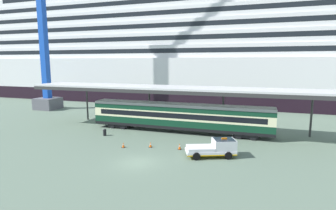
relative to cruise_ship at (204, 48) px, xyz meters
name	(u,v)px	position (x,y,z in m)	size (l,w,h in m)	color
ground_plane	(138,163)	(2.57, -46.90, -13.61)	(400.00, 400.00, 0.00)	#5A6E5D
cruise_ship	(204,48)	(0.00, 0.00, 0.00)	(159.76, 24.81, 41.17)	black
platform_canopy	(180,89)	(3.08, -33.50, -7.39)	(46.66, 6.00, 6.45)	silver
train_carriage	(179,116)	(3.08, -33.89, -11.29)	(25.91, 2.81, 4.11)	black
service_truck	(215,147)	(9.61, -42.56, -12.62)	(5.58, 3.84, 2.02)	white
traffic_cone_near	(180,146)	(5.38, -41.51, -13.25)	(0.36, 0.36, 0.72)	black
traffic_cone_mid	(123,145)	(-1.12, -42.93, -13.30)	(0.36, 0.36, 0.62)	black
traffic_cone_far	(150,145)	(1.88, -41.82, -13.29)	(0.36, 0.36, 0.64)	black
dockside_crane	(46,22)	(-28.20, -24.06, 4.49)	(17.35, 4.40, 56.85)	#595960
quay_bollard	(105,132)	(-6.02, -39.01, -13.09)	(0.48, 0.48, 0.96)	black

